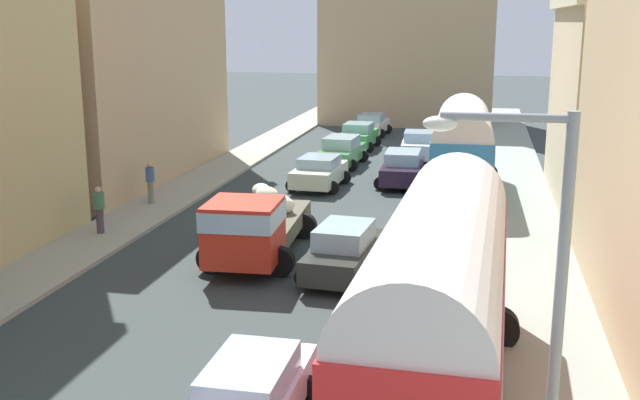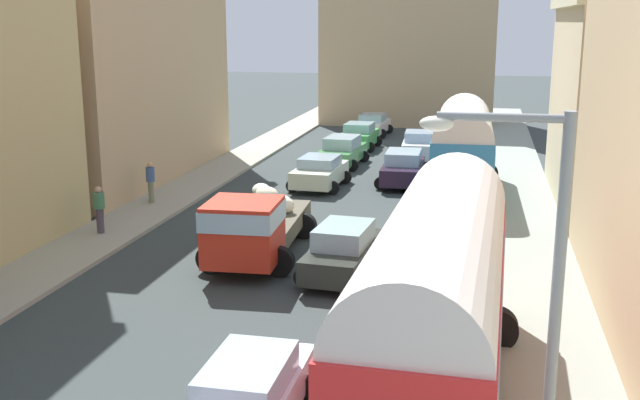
# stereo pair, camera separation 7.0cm
# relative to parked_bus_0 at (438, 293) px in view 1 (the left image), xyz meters

# --- Properties ---
(ground_plane) EXTENTS (154.00, 154.00, 0.00)m
(ground_plane) POSITION_rel_parked_bus_0_xyz_m (-4.76, 17.30, -2.36)
(ground_plane) COLOR #333B3B
(sidewalk_left) EXTENTS (2.50, 70.00, 0.14)m
(sidewalk_left) POSITION_rel_parked_bus_0_xyz_m (-12.01, 17.30, -2.29)
(sidewalk_left) COLOR #9E9987
(sidewalk_left) RESTS_ON ground
(sidewalk_right) EXTENTS (2.50, 70.00, 0.14)m
(sidewalk_right) POSITION_rel_parked_bus_0_xyz_m (2.49, 17.30, -2.29)
(sidewalk_right) COLOR gray
(sidewalk_right) RESTS_ON ground
(building_left_2) EXTENTS (6.45, 14.79, 10.44)m
(building_left_2) POSITION_rel_parked_bus_0_xyz_m (-16.19, 19.44, 2.90)
(building_left_2) COLOR tan
(building_left_2) RESTS_ON ground
(building_right_2) EXTENTS (5.47, 11.00, 8.46)m
(building_right_2) POSITION_rel_parked_bus_0_xyz_m (6.22, 18.51, 1.90)
(building_right_2) COLOR beige
(building_right_2) RESTS_ON ground
(distant_church) EXTENTS (12.20, 7.23, 17.51)m
(distant_church) POSITION_rel_parked_bus_0_xyz_m (-4.76, 42.67, 3.71)
(distant_church) COLOR tan
(distant_church) RESTS_ON ground
(parked_bus_0) EXTENTS (3.44, 9.99, 4.24)m
(parked_bus_0) POSITION_rel_parked_bus_0_xyz_m (0.00, 0.00, 0.00)
(parked_bus_0) COLOR red
(parked_bus_0) RESTS_ON ground
(parked_bus_1) EXTENTS (3.39, 8.19, 4.05)m
(parked_bus_1) POSITION_rel_parked_bus_0_xyz_m (-0.09, 18.80, -0.13)
(parked_bus_1) COLOR teal
(parked_bus_1) RESTS_ON ground
(cargo_truck_0) EXTENTS (3.18, 6.92, 2.25)m
(cargo_truck_0) POSITION_rel_parked_bus_0_xyz_m (-6.07, 8.18, -1.15)
(cargo_truck_0) COLOR red
(cargo_truck_0) RESTS_ON ground
(car_0) EXTENTS (2.51, 3.91, 1.44)m
(car_0) POSITION_rel_parked_bus_0_xyz_m (-6.36, 19.05, -1.62)
(car_0) COLOR beige
(car_0) RESTS_ON ground
(car_1) EXTENTS (2.49, 4.40, 1.54)m
(car_1) POSITION_rel_parked_bus_0_xyz_m (-6.36, 24.55, -1.59)
(car_1) COLOR #468D4B
(car_1) RESTS_ON ground
(car_2) EXTENTS (2.45, 3.71, 1.53)m
(car_2) POSITION_rel_parked_bus_0_xyz_m (-6.36, 30.05, -1.59)
(car_2) COLOR #439D4E
(car_2) RESTS_ON ground
(car_3) EXTENTS (2.46, 3.72, 1.41)m
(car_3) POSITION_rel_parked_bus_0_xyz_m (-6.36, 35.55, -1.64)
(car_3) COLOR silver
(car_3) RESTS_ON ground
(car_4) EXTENTS (2.16, 4.21, 1.46)m
(car_4) POSITION_rel_parked_bus_0_xyz_m (-3.20, -1.73, -1.62)
(car_4) COLOR white
(car_4) RESTS_ON ground
(car_5) EXTENTS (2.41, 4.15, 1.57)m
(car_5) POSITION_rel_parked_bus_0_xyz_m (-3.11, 7.33, -1.58)
(car_5) COLOR #292C26
(car_5) RESTS_ON ground
(car_6) EXTENTS (2.37, 4.27, 1.57)m
(car_6) POSITION_rel_parked_bus_0_xyz_m (-2.77, 20.56, -1.58)
(car_6) COLOR #2A1A2D
(car_6) RESTS_ON ground
(car_7) EXTENTS (2.43, 3.79, 1.58)m
(car_7) POSITION_rel_parked_bus_0_xyz_m (-2.58, 26.96, -1.57)
(car_7) COLOR silver
(car_7) RESTS_ON ground
(pedestrian_0) EXTENTS (0.36, 0.36, 1.84)m
(pedestrian_0) POSITION_rel_parked_bus_0_xyz_m (-12.31, 14.23, -1.31)
(pedestrian_0) COLOR #71755B
(pedestrian_0) RESTS_ON ground
(pedestrian_1) EXTENTS (0.52, 0.52, 1.79)m
(pedestrian_1) POSITION_rel_parked_bus_0_xyz_m (-12.16, 9.71, -1.35)
(pedestrian_1) COLOR #493C4A
(pedestrian_1) RESTS_ON ground
(streetlamp_near) EXTENTS (1.92, 0.28, 6.27)m
(streetlamp_near) POSITION_rel_parked_bus_0_xyz_m (1.46, -3.92, 1.43)
(streetlamp_near) COLOR gray
(streetlamp_near) RESTS_ON ground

